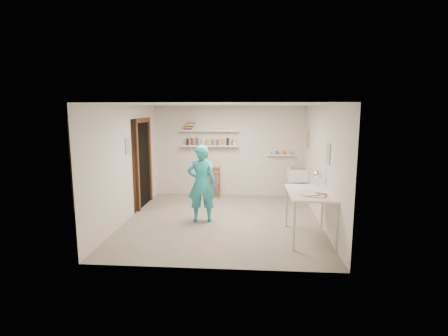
# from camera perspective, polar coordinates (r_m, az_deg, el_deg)

# --- Properties ---
(floor) EXTENTS (4.00, 4.50, 0.02)m
(floor) POSITION_cam_1_polar(r_m,az_deg,el_deg) (7.42, -0.23, -8.62)
(floor) COLOR slate
(floor) RESTS_ON ground
(ceiling) EXTENTS (4.00, 4.50, 0.02)m
(ceiling) POSITION_cam_1_polar(r_m,az_deg,el_deg) (7.05, -0.25, 10.42)
(ceiling) COLOR silver
(ceiling) RESTS_ON wall_back
(wall_back) EXTENTS (4.00, 0.02, 2.40)m
(wall_back) POSITION_cam_1_polar(r_m,az_deg,el_deg) (9.37, 0.85, 2.80)
(wall_back) COLOR silver
(wall_back) RESTS_ON ground
(wall_front) EXTENTS (4.00, 0.02, 2.40)m
(wall_front) POSITION_cam_1_polar(r_m,az_deg,el_deg) (4.92, -2.32, -3.44)
(wall_front) COLOR silver
(wall_front) RESTS_ON ground
(wall_left) EXTENTS (0.02, 4.50, 2.40)m
(wall_left) POSITION_cam_1_polar(r_m,az_deg,el_deg) (7.56, -15.61, 0.81)
(wall_left) COLOR silver
(wall_left) RESTS_ON ground
(wall_right) EXTENTS (0.02, 4.50, 2.40)m
(wall_right) POSITION_cam_1_polar(r_m,az_deg,el_deg) (7.26, 15.79, 0.44)
(wall_right) COLOR silver
(wall_right) RESTS_ON ground
(doorway_recess) EXTENTS (0.02, 0.90, 2.00)m
(doorway_recess) POSITION_cam_1_polar(r_m,az_deg,el_deg) (8.57, -13.06, 0.56)
(doorway_recess) COLOR black
(doorway_recess) RESTS_ON wall_left
(corridor_box) EXTENTS (1.40, 1.50, 2.10)m
(corridor_box) POSITION_cam_1_polar(r_m,az_deg,el_deg) (8.80, -17.49, 0.93)
(corridor_box) COLOR brown
(corridor_box) RESTS_ON ground
(door_lintel) EXTENTS (0.06, 1.05, 0.10)m
(door_lintel) POSITION_cam_1_polar(r_m,az_deg,el_deg) (8.46, -13.20, 7.60)
(door_lintel) COLOR brown
(door_lintel) RESTS_ON wall_left
(door_jamb_near) EXTENTS (0.06, 0.10, 2.00)m
(door_jamb_near) POSITION_cam_1_polar(r_m,az_deg,el_deg) (8.09, -13.97, 0.00)
(door_jamb_near) COLOR brown
(door_jamb_near) RESTS_ON ground
(door_jamb_far) EXTENTS (0.06, 0.10, 2.00)m
(door_jamb_far) POSITION_cam_1_polar(r_m,az_deg,el_deg) (9.03, -12.00, 1.06)
(door_jamb_far) COLOR brown
(door_jamb_far) RESTS_ON ground
(shelf_lower) EXTENTS (1.50, 0.22, 0.03)m
(shelf_lower) POSITION_cam_1_polar(r_m,az_deg,el_deg) (9.26, -2.29, 3.65)
(shelf_lower) COLOR white
(shelf_lower) RESTS_ON wall_back
(shelf_upper) EXTENTS (1.50, 0.22, 0.03)m
(shelf_upper) POSITION_cam_1_polar(r_m,az_deg,el_deg) (9.23, -2.30, 6.12)
(shelf_upper) COLOR white
(shelf_upper) RESTS_ON wall_back
(ledge_shelf) EXTENTS (0.70, 0.14, 0.03)m
(ledge_shelf) POSITION_cam_1_polar(r_m,az_deg,el_deg) (9.30, 9.15, 2.14)
(ledge_shelf) COLOR white
(ledge_shelf) RESTS_ON wall_back
(poster_left) EXTENTS (0.01, 0.28, 0.36)m
(poster_left) POSITION_cam_1_polar(r_m,az_deg,el_deg) (7.56, -15.45, 3.49)
(poster_left) COLOR #334C7F
(poster_left) RESTS_ON wall_left
(poster_right_a) EXTENTS (0.01, 0.34, 0.42)m
(poster_right_a) POSITION_cam_1_polar(r_m,az_deg,el_deg) (8.97, 13.50, 4.48)
(poster_right_a) COLOR #995933
(poster_right_a) RESTS_ON wall_right
(poster_right_b) EXTENTS (0.01, 0.30, 0.38)m
(poster_right_b) POSITION_cam_1_polar(r_m,az_deg,el_deg) (6.68, 16.64, 2.24)
(poster_right_b) COLOR #3F724C
(poster_right_b) RESTS_ON wall_right
(belfast_sink) EXTENTS (0.48, 0.60, 0.30)m
(belfast_sink) POSITION_cam_1_polar(r_m,az_deg,el_deg) (8.95, 11.88, -0.96)
(belfast_sink) COLOR white
(belfast_sink) RESTS_ON wall_right
(man) EXTENTS (0.63, 0.46, 1.60)m
(man) POSITION_cam_1_polar(r_m,az_deg,el_deg) (7.19, -3.68, -2.55)
(man) COLOR teal
(man) RESTS_ON ground
(wall_clock) EXTENTS (0.29, 0.08, 0.29)m
(wall_clock) POSITION_cam_1_polar(r_m,az_deg,el_deg) (7.35, -3.22, -0.17)
(wall_clock) COLOR beige
(wall_clock) RESTS_ON man
(wooden_chair) EXTENTS (0.38, 0.37, 0.80)m
(wooden_chair) POSITION_cam_1_polar(r_m,az_deg,el_deg) (9.22, -1.81, -2.34)
(wooden_chair) COLOR brown
(wooden_chair) RESTS_ON ground
(work_table) EXTENTS (0.77, 1.29, 0.86)m
(work_table) POSITION_cam_1_polar(r_m,az_deg,el_deg) (6.52, 13.79, -7.47)
(work_table) COLOR white
(work_table) RESTS_ON ground
(desk_lamp) EXTENTS (0.16, 0.16, 0.16)m
(desk_lamp) POSITION_cam_1_polar(r_m,az_deg,el_deg) (6.89, 15.05, -1.03)
(desk_lamp) COLOR silver
(desk_lamp) RESTS_ON work_table
(spray_cans) EXTENTS (1.32, 0.06, 0.17)m
(spray_cans) POSITION_cam_1_polar(r_m,az_deg,el_deg) (9.25, -2.29, 4.27)
(spray_cans) COLOR black
(spray_cans) RESTS_ON shelf_lower
(book_stack) EXTENTS (0.30, 0.14, 0.20)m
(book_stack) POSITION_cam_1_polar(r_m,az_deg,el_deg) (9.30, -5.64, 6.81)
(book_stack) COLOR red
(book_stack) RESTS_ON shelf_upper
(ledge_pots) EXTENTS (0.48, 0.07, 0.09)m
(ledge_pots) POSITION_cam_1_polar(r_m,az_deg,el_deg) (9.30, 9.16, 2.50)
(ledge_pots) COLOR silver
(ledge_pots) RESTS_ON ledge_shelf
(papers) EXTENTS (0.30, 0.22, 0.02)m
(papers) POSITION_cam_1_polar(r_m,az_deg,el_deg) (6.40, 13.94, -3.69)
(papers) COLOR silver
(papers) RESTS_ON work_table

